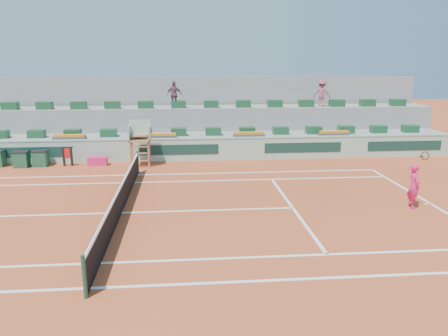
{
  "coord_description": "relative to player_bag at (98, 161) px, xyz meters",
  "views": [
    {
      "loc": [
        2.44,
        -15.42,
        5.43
      ],
      "look_at": [
        4.0,
        2.5,
        1.0
      ],
      "focal_mm": 35.0,
      "sensor_mm": 36.0,
      "label": 1
    }
  ],
  "objects": [
    {
      "name": "ground",
      "position": [
        2.31,
        -7.75,
        -0.22
      ],
      "size": [
        90.0,
        90.0,
        0.0
      ],
      "primitive_type": "plane",
      "color": "#A4411F",
      "rests_on": "ground"
    },
    {
      "name": "seating_tier_lower",
      "position": [
        2.31,
        2.95,
        0.38
      ],
      "size": [
        36.0,
        4.0,
        1.2
      ],
      "primitive_type": "cube",
      "color": "gray",
      "rests_on": "ground"
    },
    {
      "name": "seating_tier_upper",
      "position": [
        2.31,
        4.55,
        1.08
      ],
      "size": [
        36.0,
        2.4,
        2.6
      ],
      "primitive_type": "cube",
      "color": "gray",
      "rests_on": "ground"
    },
    {
      "name": "stadium_back_wall",
      "position": [
        2.31,
        6.15,
        1.98
      ],
      "size": [
        36.0,
        0.4,
        4.4
      ],
      "primitive_type": "cube",
      "color": "gray",
      "rests_on": "ground"
    },
    {
      "name": "player_bag",
      "position": [
        0.0,
        0.0,
        0.0
      ],
      "size": [
        1.01,
        0.45,
        0.45
      ],
      "primitive_type": "cube",
      "color": "#EC1E6D",
      "rests_on": "ground"
    },
    {
      "name": "spectator_mid",
      "position": [
        4.06,
        3.91,
        3.19
      ],
      "size": [
        1.02,
        0.61,
        1.63
      ],
      "primitive_type": "imported",
      "rotation": [
        0.0,
        0.0,
        2.9
      ],
      "color": "#6B4751",
      "rests_on": "seating_tier_upper"
    },
    {
      "name": "spectator_right",
      "position": [
        13.34,
        4.09,
        3.21
      ],
      "size": [
        1.23,
        1.0,
        1.67
      ],
      "primitive_type": "imported",
      "rotation": [
        0.0,
        0.0,
        2.73
      ],
      "color": "#934958",
      "rests_on": "seating_tier_upper"
    },
    {
      "name": "court_lines",
      "position": [
        2.31,
        -7.75,
        -0.22
      ],
      "size": [
        23.89,
        11.09,
        0.01
      ],
      "color": "white",
      "rests_on": "ground"
    },
    {
      "name": "tennis_net",
      "position": [
        2.31,
        -7.75,
        0.3
      ],
      "size": [
        0.1,
        11.97,
        1.1
      ],
      "color": "black",
      "rests_on": "ground"
    },
    {
      "name": "advertising_hoarding",
      "position": [
        2.34,
        0.75,
        0.41
      ],
      "size": [
        36.0,
        0.34,
        1.26
      ],
      "color": "#9AC2AA",
      "rests_on": "ground"
    },
    {
      "name": "umpire_chair",
      "position": [
        2.31,
        -0.26,
        1.32
      ],
      "size": [
        1.1,
        0.9,
        2.4
      ],
      "color": "#9C623B",
      "rests_on": "ground"
    },
    {
      "name": "seat_row_lower",
      "position": [
        2.31,
        2.05,
        1.2
      ],
      "size": [
        32.9,
        0.6,
        0.44
      ],
      "color": "#184A28",
      "rests_on": "seating_tier_lower"
    },
    {
      "name": "seat_row_upper",
      "position": [
        2.31,
        3.95,
        2.6
      ],
      "size": [
        32.9,
        0.6,
        0.44
      ],
      "color": "#184A28",
      "rests_on": "seating_tier_upper"
    },
    {
      "name": "flower_planters",
      "position": [
        0.81,
        1.25,
        1.11
      ],
      "size": [
        26.8,
        0.36,
        0.28
      ],
      "color": "#4B4B4B",
      "rests_on": "seating_tier_lower"
    },
    {
      "name": "drink_cooler_a",
      "position": [
        -2.96,
        0.06,
        0.2
      ],
      "size": [
        0.76,
        0.66,
        0.84
      ],
      "color": "#194D31",
      "rests_on": "ground"
    },
    {
      "name": "drink_cooler_b",
      "position": [
        -3.89,
        -0.08,
        0.2
      ],
      "size": [
        0.76,
        0.66,
        0.84
      ],
      "color": "#194D31",
      "rests_on": "ground"
    },
    {
      "name": "towel_rack",
      "position": [
        -1.53,
        -0.02,
        0.38
      ],
      "size": [
        0.63,
        0.1,
        1.03
      ],
      "color": "black",
      "rests_on": "ground"
    },
    {
      "name": "tennis_player",
      "position": [
        13.25,
        -8.07,
        0.64
      ],
      "size": [
        0.45,
        0.89,
        2.28
      ],
      "color": "#EC1E6D",
      "rests_on": "ground"
    }
  ]
}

